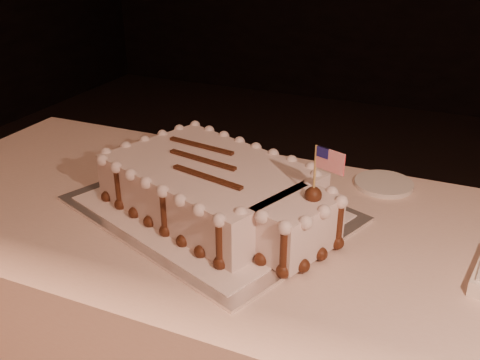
% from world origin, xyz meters
% --- Properties ---
extents(cake_board, '(0.75, 0.66, 0.01)m').
position_xyz_m(cake_board, '(-0.37, 0.61, 0.75)').
color(cake_board, white).
rests_on(cake_board, banquet_table).
extents(doily, '(0.68, 0.60, 0.00)m').
position_xyz_m(doily, '(-0.37, 0.61, 0.76)').
color(doily, white).
rests_on(doily, cake_board).
extents(sheet_cake, '(0.62, 0.48, 0.24)m').
position_xyz_m(sheet_cake, '(-0.34, 0.60, 0.82)').
color(sheet_cake, silver).
rests_on(sheet_cake, doily).
extents(side_plate, '(0.15, 0.15, 0.01)m').
position_xyz_m(side_plate, '(-0.01, 0.91, 0.76)').
color(side_plate, silver).
rests_on(side_plate, banquet_table).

